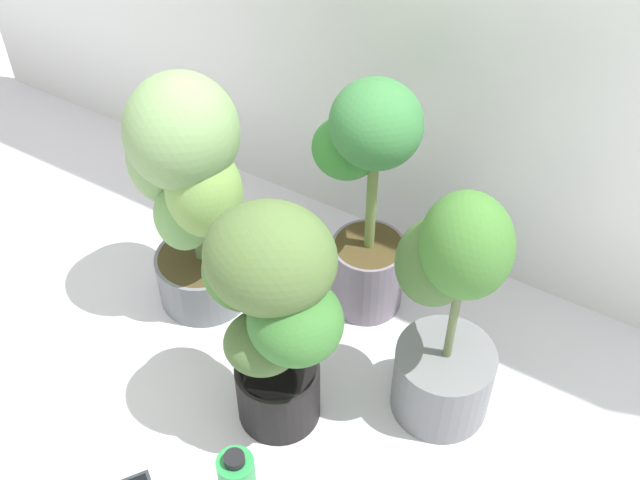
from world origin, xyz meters
name	(u,v)px	position (x,y,z in m)	size (l,w,h in m)	color
ground_plane	(235,448)	(0.00, 0.00, 0.00)	(8.00, 8.00, 0.00)	silver
potted_plant_back_left	(187,181)	(-0.36, 0.35, 0.41)	(0.38, 0.30, 0.71)	slate
potted_plant_back_right	(448,311)	(0.34, 0.36, 0.34)	(0.31, 0.28, 0.67)	slate
potted_plant_center	(272,306)	(0.04, 0.13, 0.40)	(0.37, 0.33, 0.65)	black
potted_plant_back_center	(367,190)	(0.03, 0.57, 0.40)	(0.35, 0.29, 0.70)	slate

